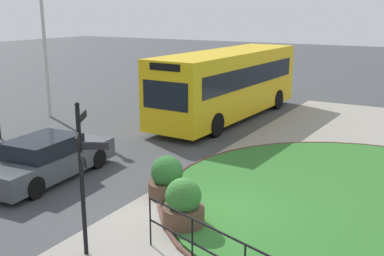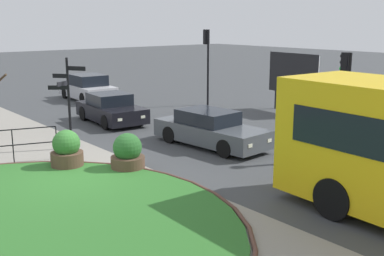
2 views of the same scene
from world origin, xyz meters
name	(u,v)px [view 1 (image 1 of 2)]	position (x,y,z in m)	size (l,w,h in m)	color
ground	(210,212)	(0.00, 0.00, 0.00)	(120.00, 120.00, 0.00)	#3D3F42
sidewalk_paving	(282,229)	(0.00, -1.96, 0.01)	(32.00, 8.09, 0.02)	gray
grass_island	(368,201)	(2.61, -3.43, 0.05)	(10.99, 10.99, 0.10)	#2D6B28
grass_kerb_ring	(368,201)	(2.61, -3.43, 0.06)	(11.30, 11.30, 0.11)	brown
signpost_directional	(83,168)	(-3.20, 1.22, 1.95)	(1.10, 0.96, 3.30)	black
railing_grass_edge	(217,250)	(-2.85, -1.66, 0.74)	(1.29, 3.93, 1.15)	black
bus_yellow	(228,83)	(9.82, 4.24, 1.71)	(10.31, 2.95, 3.18)	yellow
car_trailing	(47,159)	(-0.35, 5.43, 0.62)	(4.68, 2.05, 1.32)	#474C51
lamppost_tall	(43,29)	(5.72, 11.82, 4.15)	(0.32, 0.32, 7.73)	#B7B7BC
planter_near_signpost	(167,179)	(0.27, 1.48, 0.53)	(1.05, 1.05, 1.18)	brown
planter_kerbside	(183,206)	(-1.10, 0.12, 0.56)	(1.01, 1.01, 1.24)	brown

